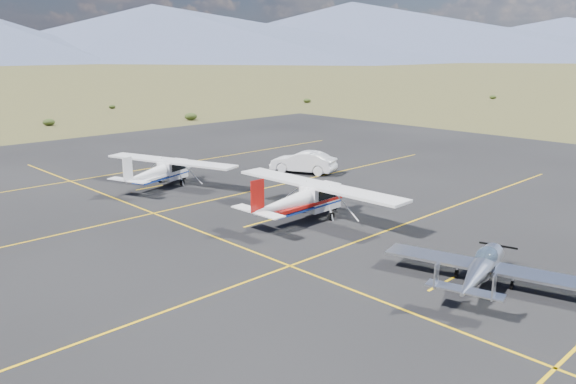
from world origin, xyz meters
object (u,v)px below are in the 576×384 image
aircraft_low_wing (482,267)px  aircraft_plain (161,170)px  aircraft_cessna (304,198)px  sedan (303,162)px

aircraft_low_wing → aircraft_plain: bearing=75.6°
aircraft_low_wing → aircraft_cessna: aircraft_cessna is taller
aircraft_low_wing → aircraft_cessna: (1.35, 10.90, 0.41)m
aircraft_low_wing → aircraft_cessna: bearing=68.4°
aircraft_plain → sedan: bearing=-37.2°
sedan → aircraft_cessna: bearing=21.0°
aircraft_low_wing → sedan: (9.93, 19.38, -0.03)m
aircraft_cessna → sedan: 12.07m
aircraft_cessna → sedan: aircraft_cessna is taller
aircraft_cessna → aircraft_plain: bearing=95.2°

